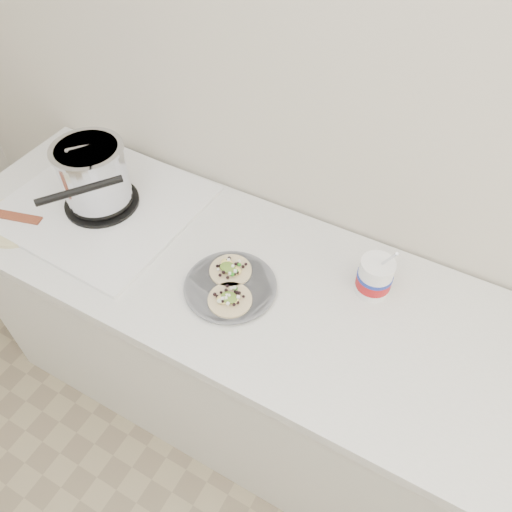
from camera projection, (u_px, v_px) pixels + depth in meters
The scene contains 5 objects.
counter at pixel (299, 375), 1.76m from camera, with size 2.44×0.66×0.90m.
stove at pixel (97, 185), 1.62m from camera, with size 0.62×0.58×0.29m.
taco_plate at pixel (230, 285), 1.44m from camera, with size 0.27×0.27×0.04m.
tub at pixel (376, 275), 1.40m from camera, with size 0.10×0.10×0.23m.
bacon_plate at pixel (19, 219), 1.64m from camera, with size 0.25×0.25×0.02m.
Camera 1 is at (0.28, 0.60, 2.05)m, focal length 35.00 mm.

